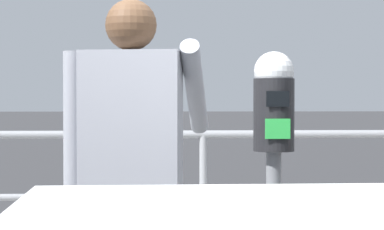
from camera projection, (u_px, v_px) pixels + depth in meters
parking_meter at (274, 137)px, 3.43m from camera, size 0.19×0.20×1.52m
pedestrian_at_meter at (132, 162)px, 3.43m from camera, size 0.70×0.59×1.76m
background_railing at (203, 169)px, 5.65m from camera, size 24.06×0.06×1.07m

